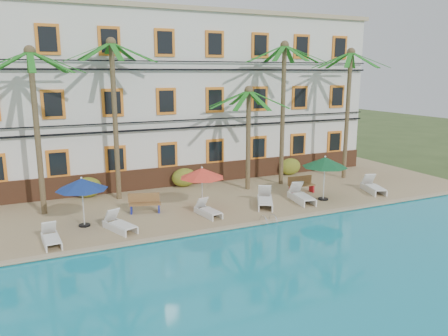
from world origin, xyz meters
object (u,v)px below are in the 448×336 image
umbrella_red (202,173)px  lounger_c (208,210)px  lounger_b (119,224)px  bench_left (145,203)px  palm_e (348,96)px  lounger_d (265,200)px  palm_c (248,121)px  lounger_a (51,238)px  bench_right (301,184)px  umbrella_green (325,162)px  palm_b (114,98)px  palm_d (283,94)px  pool_ladder (268,223)px  umbrella_blue (82,184)px  lounger_e (301,196)px  lounger_f (373,187)px  palm_a (35,107)px

umbrella_red → lounger_c: umbrella_red is taller
lounger_b → bench_left: bench_left is taller
palm_e → lounger_c: 12.37m
lounger_c → lounger_d: 3.22m
palm_c → lounger_a: (-10.85, -4.17, -3.66)m
lounger_d → bench_right: (3.08, 1.35, 0.16)m
lounger_a → bench_left: (4.38, 2.40, 0.21)m
palm_c → lounger_d: 4.92m
lounger_b → bench_right: bench_right is taller
umbrella_green → bench_left: size_ratio=1.51×
palm_b → bench_right: (9.53, -3.01, -4.87)m
palm_d → pool_ladder: size_ratio=11.24×
umbrella_blue → pool_ladder: size_ratio=2.99×
lounger_d → lounger_e: size_ratio=1.00×
umbrella_blue → umbrella_green: bearing=-4.8°
lounger_c → lounger_f: 10.06m
palm_b → umbrella_blue: size_ratio=3.74×
palm_e → pool_ladder: size_ratio=10.83×
palm_e → palm_b: bearing=175.2°
palm_c → lounger_b: bearing=-155.2°
palm_e → lounger_a: palm_e is taller
palm_c → lounger_a: 12.19m
umbrella_green → lounger_c: bearing=179.0°
pool_ladder → lounger_c: bearing=135.2°
pool_ladder → palm_a: bearing=148.5°
palm_e → lounger_c: (-10.82, -3.41, -4.94)m
umbrella_green → bench_right: size_ratio=1.55×
lounger_e → palm_c: bearing=112.2°
palm_a → palm_d: bearing=1.1°
umbrella_green → pool_ladder: umbrella_green is taller
palm_b → palm_e: palm_b is taller
palm_a → lounger_d: bearing=-17.8°
palm_a → umbrella_green: size_ratio=3.28×
lounger_a → palm_b: bearing=55.0°
umbrella_blue → palm_d: bearing=13.6°
umbrella_blue → lounger_e: size_ratio=1.05×
lounger_f → umbrella_green: bearing=-178.6°
lounger_c → pool_ladder: 2.95m
umbrella_red → lounger_a: bearing=-167.7°
lounger_b → lounger_f: size_ratio=0.91×
palm_a → lounger_e: bearing=-15.5°
bench_right → lounger_b: bearing=-170.0°
lounger_c → palm_b: bearing=125.2°
palm_e → umbrella_blue: size_ratio=3.63×
umbrella_green → bench_left: (-9.12, 1.82, -1.55)m
lounger_b → lounger_a: bearing=-171.2°
umbrella_red → pool_ladder: 4.00m
palm_e → bench_left: size_ratio=5.12×
palm_c → bench_left: size_ratio=3.74×
palm_d → lounger_e: 6.33m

